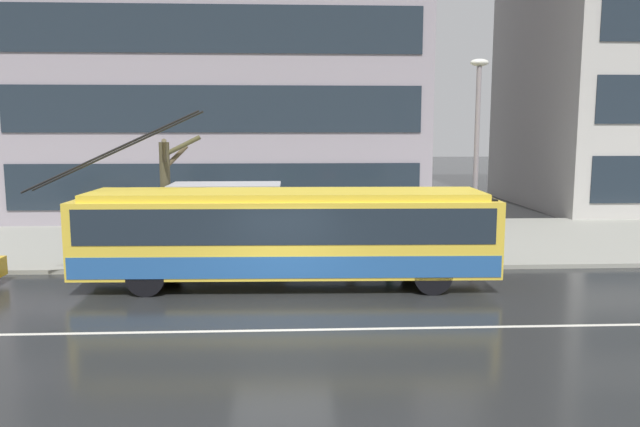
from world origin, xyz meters
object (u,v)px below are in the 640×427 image
object	(u,v)px
pedestrian_approaching_curb	(283,212)
trolleybus	(287,233)
pedestrian_walking_past	(353,213)
pedestrian_at_shelter	(390,230)
street_tree_bare	(167,193)
street_lamp	(477,142)
bus_shelter	(227,201)

from	to	relation	value
pedestrian_approaching_curb	trolleybus	bearing A→B (deg)	-87.37
pedestrian_walking_past	pedestrian_at_shelter	bearing A→B (deg)	-24.49
street_tree_bare	street_lamp	bearing A→B (deg)	-3.78
pedestrian_walking_past	street_tree_bare	xyz separation A→B (m)	(-6.24, -0.04, 0.73)
bus_shelter	street_lamp	xyz separation A→B (m)	(8.24, -0.64, 1.96)
street_lamp	street_tree_bare	distance (m)	10.38
pedestrian_at_shelter	bus_shelter	bearing A→B (deg)	175.10
bus_shelter	trolleybus	bearing A→B (deg)	-58.17
pedestrian_walking_past	street_tree_bare	bearing A→B (deg)	-179.66
pedestrian_approaching_curb	street_lamp	xyz separation A→B (m)	(6.36, -0.84, 2.38)
bus_shelter	street_tree_bare	world-z (taller)	street_tree_bare
pedestrian_approaching_curb	street_tree_bare	bearing A→B (deg)	-177.50
street_tree_bare	bus_shelter	bearing A→B (deg)	-1.05
pedestrian_approaching_curb	street_tree_bare	size ratio (longest dim) A/B	0.47
street_lamp	street_tree_bare	world-z (taller)	street_lamp
trolleybus	pedestrian_at_shelter	xyz separation A→B (m)	(3.42, 2.82, -0.41)
pedestrian_approaching_curb	street_lamp	bearing A→B (deg)	-7.55
pedestrian_at_shelter	pedestrian_approaching_curb	bearing A→B (deg)	169.35
bus_shelter	pedestrian_walking_past	bearing A→B (deg)	0.98
bus_shelter	pedestrian_walking_past	size ratio (longest dim) A/B	1.92
trolleybus	bus_shelter	size ratio (longest dim) A/B	3.65
trolleybus	pedestrian_walking_past	bearing A→B (deg)	56.43
trolleybus	pedestrian_at_shelter	world-z (taller)	trolleybus
trolleybus	street_lamp	distance (m)	7.20
trolleybus	street_lamp	size ratio (longest dim) A/B	2.01
bus_shelter	street_lamp	bearing A→B (deg)	-4.43
street_lamp	pedestrian_at_shelter	bearing A→B (deg)	176.50
bus_shelter	street_tree_bare	size ratio (longest dim) A/B	0.88
trolleybus	bus_shelter	distance (m)	3.91
pedestrian_approaching_curb	pedestrian_walking_past	xyz separation A→B (m)	(2.39, -0.13, -0.03)
pedestrian_at_shelter	street_lamp	bearing A→B (deg)	-3.50
pedestrian_approaching_curb	bus_shelter	bearing A→B (deg)	-173.78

